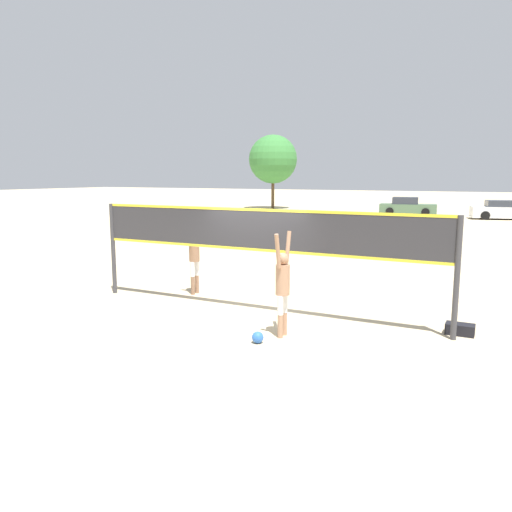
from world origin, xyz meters
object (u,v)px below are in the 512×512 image
object	(u,v)px
parked_car_near	(407,207)
parked_car_mid	(503,211)
volleyball_net	(256,237)
volleyball	(258,337)
player_blocker	(194,251)
player_spiker	(283,282)
gear_bag	(460,329)
tree_left_cluster	(273,159)

from	to	relation	value
parked_car_near	parked_car_mid	xyz separation A→B (m)	(7.15, -1.22, -0.01)
volleyball_net	volleyball	xyz separation A→B (m)	(1.03, -1.94, -1.66)
player_blocker	volleyball	distance (m)	4.54
parked_car_near	parked_car_mid	distance (m)	7.25
player_spiker	gear_bag	distance (m)	3.74
volleyball	parked_car_mid	bearing A→B (deg)	83.62
gear_bag	parked_car_near	distance (m)	32.63
gear_bag	parked_car_near	size ratio (longest dim) A/B	0.12
gear_bag	parked_car_mid	xyz separation A→B (m)	(0.27, 30.67, 0.53)
player_blocker	player_spiker	bearing A→B (deg)	57.98
volleyball	tree_left_cluster	distance (m)	40.44
volleyball_net	tree_left_cluster	xyz separation A→B (m)	(-15.77, 34.54, 3.00)
volleyball_net	volleyball	world-z (taller)	volleyball_net
parked_car_mid	gear_bag	bearing A→B (deg)	-102.29
gear_bag	volleyball	bearing A→B (deg)	-145.75
volleyball_net	parked_car_near	xyz separation A→B (m)	(-2.43, 32.28, -1.13)
gear_bag	volleyball_net	bearing A→B (deg)	-175.03
player_spiker	tree_left_cluster	world-z (taller)	tree_left_cluster
player_spiker	tree_left_cluster	distance (m)	39.90
volleyball_net	player_blocker	world-z (taller)	volleyball_net
parked_car_near	tree_left_cluster	distance (m)	14.14
volleyball	parked_car_mid	size ratio (longest dim) A/B	0.05
player_blocker	gear_bag	xyz separation A→B (m)	(6.78, -0.53, -1.06)
parked_car_mid	volleyball	bearing A→B (deg)	-108.16
gear_bag	parked_car_near	xyz separation A→B (m)	(-6.88, 31.89, 0.54)
player_spiker	player_blocker	distance (m)	4.26
volleyball_net	player_blocker	distance (m)	2.58
volleyball	parked_car_near	xyz separation A→B (m)	(-3.46, 34.22, 0.54)
volleyball_net	parked_car_mid	distance (m)	31.43
player_blocker	volleyball	bearing A→B (deg)	49.69
player_blocker	parked_car_near	xyz separation A→B (m)	(-0.10, 31.36, -0.52)
player_spiker	parked_car_mid	size ratio (longest dim) A/B	0.44
player_spiker	volleyball_net	bearing A→B (deg)	43.50
volleyball_net	tree_left_cluster	size ratio (longest dim) A/B	1.24
volleyball_net	parked_car_near	size ratio (longest dim) A/B	1.87
gear_bag	parked_car_near	bearing A→B (deg)	102.17
volleyball_net	gear_bag	size ratio (longest dim) A/B	15.84
parked_car_near	tree_left_cluster	world-z (taller)	tree_left_cluster
volleyball_net	gear_bag	distance (m)	4.76
volleyball	gear_bag	xyz separation A→B (m)	(3.42, 2.33, -0.00)
player_spiker	volleyball	xyz separation A→B (m)	(-0.25, -0.59, -0.99)
player_spiker	parked_car_near	distance (m)	33.83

